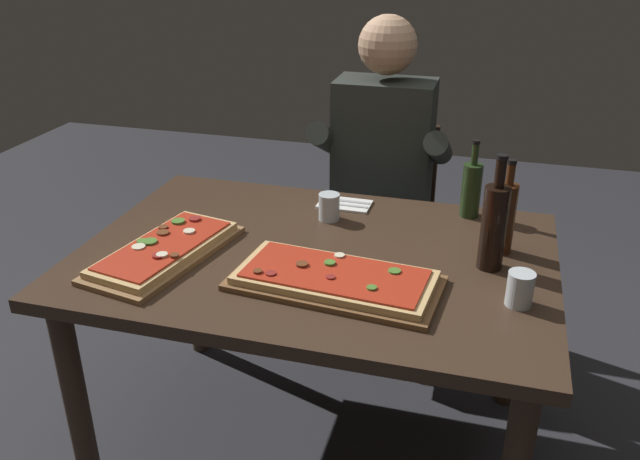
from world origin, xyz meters
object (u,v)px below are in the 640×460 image
object	(u,v)px
pizza_rectangular_front	(335,279)
pizza_rectangular_left	(165,250)
oil_bottle_amber	(494,225)
vinegar_bottle_green	(471,188)
seated_diner	(380,171)
tumbler_far_side	(329,207)
dining_table	(316,280)
wine_bottle_dark	(505,216)
diner_chair	(383,218)
tumbler_near_camera	(520,289)

from	to	relation	value
pizza_rectangular_front	pizza_rectangular_left	bearing A→B (deg)	176.58
oil_bottle_amber	vinegar_bottle_green	distance (m)	0.36
pizza_rectangular_left	seated_diner	distance (m)	1.00
tumbler_far_side	seated_diner	size ratio (longest dim) A/B	0.07
dining_table	vinegar_bottle_green	world-z (taller)	vinegar_bottle_green
wine_bottle_dark	seated_diner	xyz separation A→B (m)	(-0.48, 0.58, -0.11)
dining_table	diner_chair	bearing A→B (deg)	86.30
wine_bottle_dark	tumbler_far_side	world-z (taller)	wine_bottle_dark
pizza_rectangular_front	tumbler_far_side	bearing A→B (deg)	107.00
dining_table	diner_chair	world-z (taller)	diner_chair
diner_chair	pizza_rectangular_front	bearing A→B (deg)	-87.20
oil_bottle_amber	tumbler_near_camera	distance (m)	0.22
tumbler_far_side	diner_chair	size ratio (longest dim) A/B	0.10
vinegar_bottle_green	tumbler_near_camera	world-z (taller)	vinegar_bottle_green
pizza_rectangular_front	wine_bottle_dark	distance (m)	0.55
tumbler_near_camera	tumbler_far_side	size ratio (longest dim) A/B	1.04
vinegar_bottle_green	dining_table	bearing A→B (deg)	-136.86
pizza_rectangular_left	wine_bottle_dark	bearing A→B (deg)	17.58
pizza_rectangular_left	vinegar_bottle_green	world-z (taller)	vinegar_bottle_green
dining_table	wine_bottle_dark	bearing A→B (deg)	16.20
pizza_rectangular_left	oil_bottle_amber	xyz separation A→B (m)	(0.92, 0.19, 0.11)
vinegar_bottle_green	seated_diner	distance (m)	0.51
dining_table	diner_chair	size ratio (longest dim) A/B	1.61
pizza_rectangular_front	oil_bottle_amber	distance (m)	0.47
wine_bottle_dark	seated_diner	size ratio (longest dim) A/B	0.22
dining_table	diner_chair	xyz separation A→B (m)	(0.06, 0.86, -0.16)
tumbler_far_side	pizza_rectangular_front	bearing A→B (deg)	-73.00
vinegar_bottle_green	tumbler_far_side	distance (m)	0.47
vinegar_bottle_green	wine_bottle_dark	bearing A→B (deg)	-65.10
wine_bottle_dark	seated_diner	bearing A→B (deg)	129.47
pizza_rectangular_left	tumbler_near_camera	bearing A→B (deg)	0.22
oil_bottle_amber	tumbler_far_side	bearing A→B (deg)	159.65
wine_bottle_dark	vinegar_bottle_green	world-z (taller)	wine_bottle_dark
tumbler_far_side	diner_chair	xyz separation A→B (m)	(0.08, 0.62, -0.30)
diner_chair	seated_diner	xyz separation A→B (m)	(0.00, -0.12, 0.26)
pizza_rectangular_left	seated_diner	size ratio (longest dim) A/B	0.40
dining_table	wine_bottle_dark	world-z (taller)	wine_bottle_dark
pizza_rectangular_front	wine_bottle_dark	world-z (taller)	wine_bottle_dark
dining_table	pizza_rectangular_left	bearing A→B (deg)	-160.70
dining_table	oil_bottle_amber	size ratio (longest dim) A/B	4.15
pizza_rectangular_left	seated_diner	xyz separation A→B (m)	(0.47, 0.88, -0.02)
pizza_rectangular_front	vinegar_bottle_green	world-z (taller)	vinegar_bottle_green
pizza_rectangular_left	diner_chair	bearing A→B (deg)	64.67
wine_bottle_dark	tumbler_far_side	bearing A→B (deg)	171.34
vinegar_bottle_green	diner_chair	world-z (taller)	vinegar_bottle_green
tumbler_near_camera	seated_diner	world-z (taller)	seated_diner
dining_table	seated_diner	size ratio (longest dim) A/B	1.05
diner_chair	wine_bottle_dark	bearing A→B (deg)	-55.69
pizza_rectangular_left	diner_chair	distance (m)	1.14
tumbler_far_side	diner_chair	world-z (taller)	diner_chair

